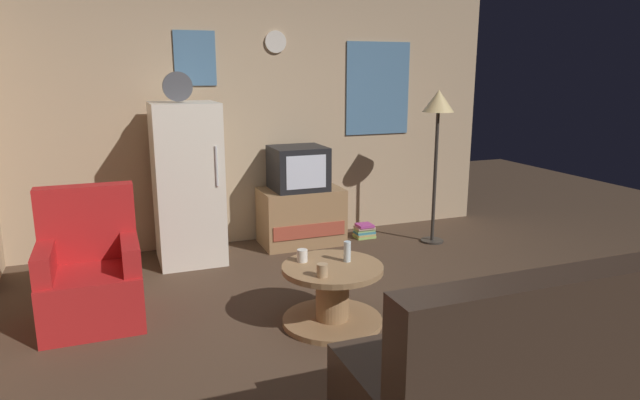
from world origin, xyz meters
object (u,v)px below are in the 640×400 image
Objects in this scene: couch at (521,373)px; tv_stand at (301,216)px; standing_lamp at (438,113)px; wine_glass at (347,251)px; mug_ceramic_white at (302,256)px; book_stack at (364,231)px; mug_ceramic_tan at (322,270)px; fridge at (188,183)px; crt_tv at (298,168)px; coffee_table at (332,295)px; armchair at (91,275)px.

tv_stand is at bearing 90.07° from couch.
standing_lamp is at bearing -18.67° from tv_stand.
wine_glass is (-0.28, -1.83, 0.22)m from tv_stand.
mug_ceramic_white is 2.15m from book_stack.
tv_stand is at bearing 74.75° from mug_ceramic_tan.
fridge is 8.34× the size of book_stack.
book_stack is at bearing 57.55° from mug_ceramic_tan.
wine_glass is 1.67× the size of mug_ceramic_tan.
fridge reaches higher than standing_lamp.
fridge is at bearing -173.58° from crt_tv.
wine_glass reaches higher than tv_stand.
couch is 3.36m from book_stack.
tv_stand is 1.56× the size of crt_tv.
mug_ceramic_tan is (-0.53, -2.05, -0.32)m from crt_tv.
crt_tv is 0.32× the size of couch.
fridge is at bearing 113.12° from coffee_table.
couch is (0.03, -3.33, -0.49)m from crt_tv.
tv_stand is 1.87m from wine_glass.
tv_stand is 2.34m from armchair.
crt_tv is 2.36m from armchair.
mug_ceramic_white reaches higher than coffee_table.
mug_ceramic_tan is (0.60, -1.93, -0.27)m from fridge.
crt_tv is 1.04m from book_stack.
mug_ceramic_white is at bearing 159.53° from wine_glass.
coffee_table is at bearing -41.95° from mug_ceramic_white.
book_stack is (2.73, 1.12, -0.27)m from armchair.
mug_ceramic_tan is 0.05× the size of couch.
tv_stand is 0.49× the size of couch.
mug_ceramic_tan reaches higher than coffee_table.
tv_stand is 3.96× the size of book_stack.
wine_glass is 2.08m from book_stack.
book_stack is at bearing 147.42° from standing_lamp.
standing_lamp reaches higher than wine_glass.
crt_tv is at bearing 6.42° from fridge.
tv_stand reaches higher than mug_ceramic_tan.
fridge is at bearing 50.87° from armchair.
couch is at bearing -89.45° from crt_tv.
mug_ceramic_tan reaches higher than book_stack.
mug_ceramic_white is 0.33m from mug_ceramic_tan.
mug_ceramic_white is at bearing -107.96° from crt_tv.
fridge is 1.84× the size of armchair.
mug_ceramic_white is at bearing -70.18° from fridge.
crt_tv reaches higher than mug_ceramic_white.
standing_lamp reaches higher than crt_tv.
mug_ceramic_white is 1.00× the size of mug_ceramic_tan.
coffee_table is 1.75m from armchair.
couch is at bearing -70.04° from fridge.
crt_tv is at bearing 30.68° from armchair.
crt_tv reaches higher than coffee_table.
coffee_table is 2.14m from book_stack.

